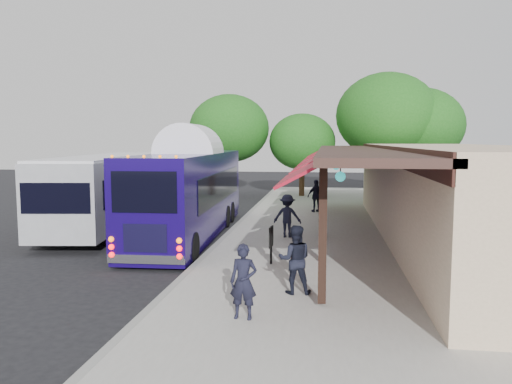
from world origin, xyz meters
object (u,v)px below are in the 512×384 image
at_px(city_bus, 109,187).
at_px(sign_board, 271,239).
at_px(coach_bus, 190,189).
at_px(ped_b, 295,259).
at_px(ped_c, 316,196).
at_px(ped_a, 244,282).
at_px(ped_d, 287,216).

xyz_separation_m(city_bus, sign_board, (7.87, -6.37, -0.82)).
bearing_deg(coach_bus, ped_b, -59.82).
bearing_deg(coach_bus, ped_c, 51.07).
distance_m(ped_a, ped_b, 2.08).
bearing_deg(ped_d, coach_bus, -1.87).
xyz_separation_m(city_bus, ped_d, (8.04, -2.17, -0.77)).
relative_size(city_bus, ped_c, 7.19).
bearing_deg(coach_bus, ped_a, -70.22).
bearing_deg(sign_board, ped_a, -85.71).
relative_size(ped_b, ped_d, 1.02).
bearing_deg(ped_a, ped_b, 66.47).
distance_m(city_bus, ped_d, 8.36).
relative_size(coach_bus, ped_a, 7.19).
height_order(coach_bus, city_bus, coach_bus).
height_order(city_bus, sign_board, city_bus).
xyz_separation_m(ped_b, ped_c, (0.27, 13.74, 0.00)).
relative_size(coach_bus, city_bus, 0.94).
bearing_deg(ped_b, ped_a, 58.62).
bearing_deg(coach_bus, ped_d, -7.28).
xyz_separation_m(ped_a, ped_b, (0.94, 1.85, 0.05)).
height_order(ped_a, ped_c, ped_c).
bearing_deg(city_bus, ped_c, 19.55).
relative_size(ped_a, ped_d, 0.96).
distance_m(ped_c, ped_d, 6.86).
bearing_deg(sign_board, ped_d, 92.85).
bearing_deg(ped_c, ped_d, 56.02).
bearing_deg(ped_a, coach_bus, 115.03).
distance_m(city_bus, ped_b, 12.65).
bearing_deg(city_bus, coach_bus, -31.09).
bearing_deg(ped_b, sign_board, -76.89).
bearing_deg(ped_a, ped_d, 91.80).
bearing_deg(ped_d, ped_c, -94.63).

